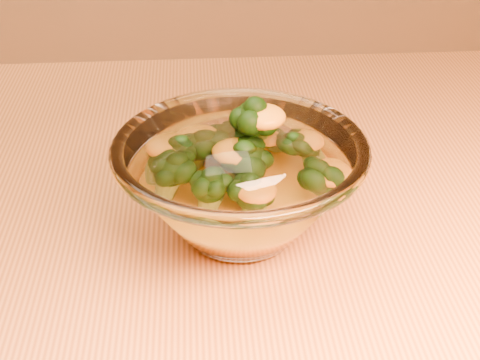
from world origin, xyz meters
name	(u,v)px	position (x,y,z in m)	size (l,w,h in m)	color
table	(163,305)	(0.00, 0.00, 0.65)	(1.20, 0.80, 0.75)	#BA7237
glass_bowl	(240,185)	(0.08, -0.01, 0.80)	(0.22, 0.22, 0.10)	white
cheese_sauce	(240,204)	(0.08, -0.01, 0.78)	(0.13, 0.13, 0.04)	orange
broccoli_heap	(238,164)	(0.08, 0.00, 0.82)	(0.16, 0.12, 0.09)	black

